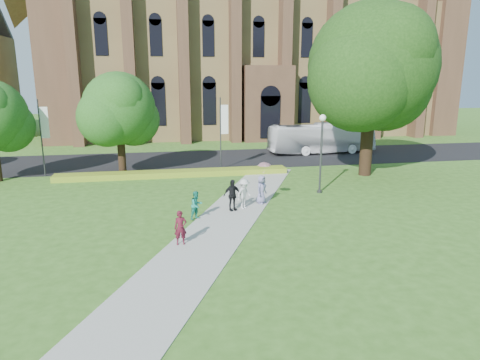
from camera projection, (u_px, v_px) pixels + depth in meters
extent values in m
plane|color=#355F1C|center=(224.00, 233.00, 21.34)|extent=(160.00, 160.00, 0.00)
cube|color=black|center=(193.00, 160.00, 40.46)|extent=(160.00, 10.00, 0.02)
cube|color=#B2B2A8|center=(221.00, 226.00, 22.29)|extent=(15.58, 28.54, 0.04)
cube|color=gold|center=(174.00, 174.00, 33.56)|extent=(18.00, 1.40, 0.45)
cube|color=olive|center=(252.00, 71.00, 59.39)|extent=(52.00, 16.00, 17.00)
cube|color=brown|center=(52.00, 51.00, 47.90)|extent=(3.50, 3.50, 21.00)
cube|color=brown|center=(444.00, 55.00, 56.57)|extent=(3.50, 3.50, 21.00)
cube|color=brown|center=(268.00, 104.00, 51.71)|extent=(6.00, 2.50, 9.00)
cylinder|color=#38383D|center=(321.00, 158.00, 28.32)|extent=(0.14, 0.14, 4.80)
sphere|color=white|center=(323.00, 118.00, 27.72)|extent=(0.44, 0.44, 0.44)
cylinder|color=#38383D|center=(319.00, 191.00, 28.86)|extent=(0.36, 0.36, 0.15)
cylinder|color=#332114|center=(367.00, 134.00, 33.39)|extent=(0.96, 0.96, 6.60)
sphere|color=#17370F|center=(372.00, 66.00, 32.21)|extent=(9.60, 9.60, 9.60)
cylinder|color=#332114|center=(121.00, 149.00, 33.66)|extent=(0.60, 0.60, 4.12)
sphere|color=#224D17|center=(119.00, 108.00, 32.93)|extent=(5.60, 5.60, 5.60)
cylinder|color=#38383D|center=(221.00, 134.00, 35.53)|extent=(0.10, 0.10, 6.00)
cube|color=white|center=(225.00, 119.00, 35.32)|extent=(0.60, 0.02, 2.40)
cylinder|color=#38383D|center=(41.00, 138.00, 33.06)|extent=(0.10, 0.10, 6.00)
cube|color=white|center=(45.00, 123.00, 32.84)|extent=(0.60, 0.02, 2.40)
imported|color=silver|center=(321.00, 138.00, 43.72)|extent=(11.11, 3.13, 3.06)
imported|color=#4D111F|center=(181.00, 228.00, 19.60)|extent=(0.60, 0.41, 1.60)
imported|color=#1B8772|center=(197.00, 205.00, 23.13)|extent=(0.97, 0.93, 1.57)
imported|color=silver|center=(244.00, 194.00, 25.01)|extent=(1.31, 1.22, 1.77)
imported|color=black|center=(232.00, 195.00, 24.64)|extent=(1.16, 0.72, 1.84)
imported|color=slate|center=(261.00, 189.00, 26.06)|extent=(0.99, 1.01, 1.75)
imported|color=#D89B98|center=(264.00, 169.00, 25.90)|extent=(1.01, 1.01, 0.69)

